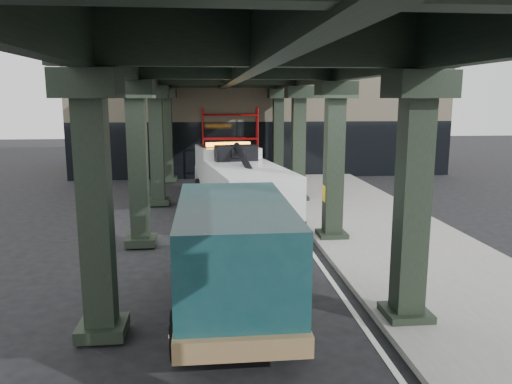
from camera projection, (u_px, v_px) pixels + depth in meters
ground at (258, 263)px, 13.80m from camera, size 90.00×90.00×0.00m
sidewalk at (389, 237)px, 16.19m from camera, size 5.00×40.00×0.15m
lane_stripe at (304, 241)px, 15.93m from camera, size 0.12×38.00×0.01m
viaduct at (237, 65)px, 14.71m from camera, size 7.40×32.00×6.40m
building at (256, 106)px, 32.81m from camera, size 22.00×10.00×8.00m
scaffolding at (230, 142)px, 27.73m from camera, size 3.08×0.88×4.00m
tow_truck at (238, 180)px, 19.29m from camera, size 3.60×8.86×2.83m
towed_van at (233, 252)px, 10.50m from camera, size 2.44×6.05×2.45m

